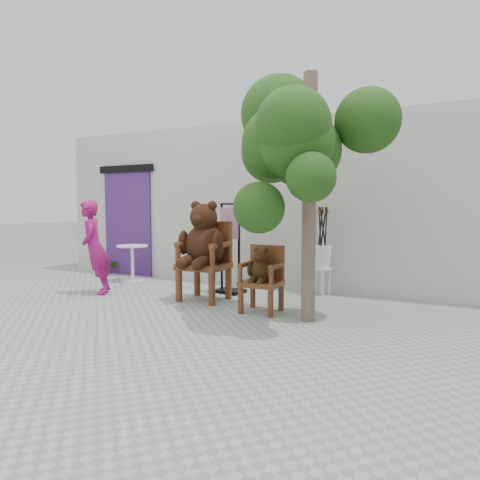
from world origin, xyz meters
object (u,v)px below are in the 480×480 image
at_px(chair_small, 262,273).
at_px(stool_bucket, 322,256).
at_px(chair_big, 204,245).
at_px(cafe_table, 132,259).
at_px(person, 95,248).
at_px(display_stand, 230,258).
at_px(tree, 294,139).

bearing_deg(chair_small, stool_bucket, 73.93).
xyz_separation_m(chair_big, cafe_table, (-2.15, 0.85, -0.43)).
relative_size(chair_small, person, 0.59).
bearing_deg(chair_big, display_stand, 81.74).
bearing_deg(cafe_table, chair_big, -21.52).
relative_size(stool_bucket, tree, 0.45).
relative_size(cafe_table, tree, 0.22).
bearing_deg(tree, chair_small, 162.04).
bearing_deg(chair_small, chair_big, 165.87).
height_order(person, display_stand, person).
bearing_deg(chair_small, tree, -17.96).
bearing_deg(person, tree, 49.35).
xyz_separation_m(person, display_stand, (1.97, 1.07, -0.19)).
relative_size(chair_big, cafe_table, 2.19).
distance_m(stool_bucket, tree, 2.35).
height_order(chair_small, display_stand, display_stand).
bearing_deg(tree, stool_bucket, 92.34).
bearing_deg(chair_small, display_stand, 136.44).
bearing_deg(person, chair_small, 52.35).
bearing_deg(display_stand, cafe_table, -175.71).
distance_m(display_stand, tree, 2.54).
relative_size(chair_big, chair_small, 1.69).
relative_size(chair_small, tree, 0.28).
bearing_deg(chair_big, cafe_table, 158.48).
bearing_deg(chair_big, person, -168.09).
bearing_deg(tree, chair_big, 164.66).
distance_m(chair_big, display_stand, 0.74).
xyz_separation_m(person, stool_bucket, (3.41, 1.61, -0.14)).
xyz_separation_m(cafe_table, display_stand, (2.25, -0.17, 0.14)).
xyz_separation_m(chair_big, person, (-1.87, -0.40, -0.09)).
height_order(chair_big, chair_small, chair_big).
bearing_deg(stool_bucket, chair_big, -141.47).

